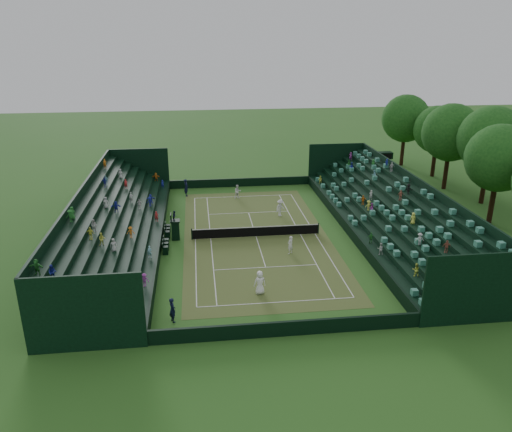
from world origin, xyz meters
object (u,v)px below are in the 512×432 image
(umpire_chair, at_px, (175,227))
(player_near_east, at_px, (290,245))
(player_near_west, at_px, (260,283))
(player_far_east, at_px, (280,208))
(tennis_net, at_px, (256,231))
(player_far_west, at_px, (238,192))

(umpire_chair, height_order, player_near_east, umpire_chair)
(player_near_west, bearing_deg, player_far_east, -111.50)
(umpire_chair, relative_size, player_far_east, 1.57)
(tennis_net, bearing_deg, player_near_west, -95.43)
(umpire_chair, relative_size, player_near_east, 1.72)
(tennis_net, bearing_deg, player_far_east, 58.94)
(umpire_chair, bearing_deg, player_far_east, 25.31)
(player_near_west, relative_size, player_near_east, 1.11)
(player_near_east, height_order, player_far_west, player_near_east)
(player_near_east, bearing_deg, tennis_net, -96.33)
(tennis_net, distance_m, player_near_east, 4.69)
(umpire_chair, xyz_separation_m, player_near_east, (9.63, -4.28, -0.37))
(umpire_chair, xyz_separation_m, player_near_west, (6.23, -10.75, -0.28))
(umpire_chair, bearing_deg, player_near_west, -59.91)
(tennis_net, distance_m, player_far_east, 6.00)
(player_near_west, distance_m, player_near_east, 7.31)
(umpire_chair, distance_m, player_far_east, 11.42)
(tennis_net, distance_m, umpire_chair, 7.26)
(tennis_net, height_order, player_near_west, player_near_west)
(player_far_east, bearing_deg, umpire_chair, 165.15)
(tennis_net, xyz_separation_m, player_near_west, (-1.00, -10.50, 0.35))
(player_far_west, height_order, player_far_east, player_far_east)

